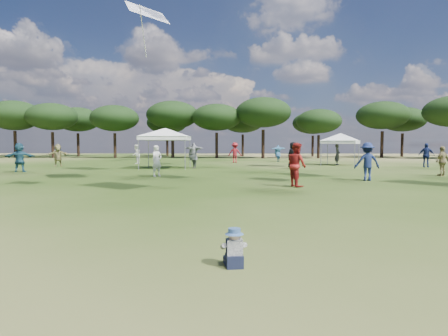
{
  "coord_description": "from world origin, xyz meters",
  "views": [
    {
      "loc": [
        0.11,
        -2.73,
        1.64
      ],
      "look_at": [
        -0.12,
        3.43,
        1.26
      ],
      "focal_mm": 30.0,
      "sensor_mm": 36.0,
      "label": 1
    }
  ],
  "objects": [
    {
      "name": "festival_crowd",
      "position": [
        -1.46,
        23.67,
        0.88
      ],
      "size": [
        29.23,
        23.73,
        1.89
      ],
      "color": "maroon",
      "rests_on": "ground"
    },
    {
      "name": "toddler",
      "position": [
        0.06,
        2.24,
        0.24
      ],
      "size": [
        0.38,
        0.41,
        0.53
      ],
      "rotation": [
        0.0,
        0.0,
        0.17
      ],
      "color": "black",
      "rests_on": "ground"
    },
    {
      "name": "tree_line",
      "position": [
        2.39,
        47.41,
        5.42
      ],
      "size": [
        108.78,
        17.63,
        7.77
      ],
      "color": "black",
      "rests_on": "ground"
    },
    {
      "name": "tent_right",
      "position": [
        8.48,
        28.15,
        2.48
      ],
      "size": [
        5.05,
        5.05,
        2.9
      ],
      "rotation": [
        0.0,
        0.0,
        -0.43
      ],
      "color": "gray",
      "rests_on": "ground"
    },
    {
      "name": "tent_left",
      "position": [
        -4.99,
        23.49,
        2.71
      ],
      "size": [
        6.66,
        6.66,
        3.14
      ],
      "rotation": [
        0.0,
        0.0,
        0.02
      ],
      "color": "gray",
      "rests_on": "ground"
    }
  ]
}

